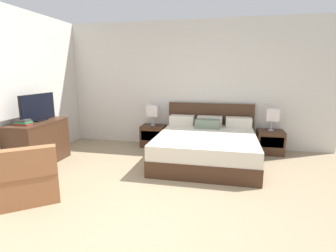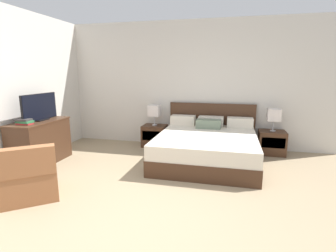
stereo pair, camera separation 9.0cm
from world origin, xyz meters
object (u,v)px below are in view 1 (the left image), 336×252
table_lamp_left (153,111)px  dresser (39,142)px  nightstand_right (270,142)px  table_lamp_right (272,115)px  book_red_cover (23,124)px  book_blue_cover (23,122)px  book_small_top (22,120)px  bed (207,146)px  nightstand_left (153,136)px  tv (38,108)px  armchair_by_window (30,179)px

table_lamp_left → dresser: (-1.73, -1.59, -0.41)m
nightstand_right → table_lamp_right: 0.57m
book_red_cover → book_blue_cover: bearing=180.0°
table_lamp_left → book_blue_cover: table_lamp_left is taller
table_lamp_right → book_small_top: 4.68m
bed → nightstand_left: bed is taller
dresser → bed: bearing=15.8°
book_blue_cover → book_red_cover: bearing=0.0°
bed → book_red_cover: bed is taller
dresser → book_small_top: book_small_top is taller
nightstand_left → book_blue_cover: bearing=-132.1°
bed → nightstand_left: (-1.26, 0.74, -0.05)m
tv → book_small_top: 0.43m
nightstand_left → dresser: (-1.73, -1.58, 0.17)m
table_lamp_right → book_red_cover: size_ratio=1.87×
nightstand_left → armchair_by_window: armchair_by_window is taller
table_lamp_left → armchair_by_window: size_ratio=0.48×
nightstand_left → book_blue_cover: size_ratio=2.05×
dresser → tv: bearing=88.0°
table_lamp_right → book_blue_cover: size_ratio=1.80×
table_lamp_left → bed: bearing=-30.4°
book_blue_cover → book_small_top: 0.04m
bed → tv: 3.18m
nightstand_left → book_small_top: 2.67m
book_red_cover → book_blue_cover: 0.03m
table_lamp_left → book_blue_cover: size_ratio=1.80×
book_red_cover → book_small_top: (-0.03, 0.00, 0.06)m
bed → dresser: 3.11m
tv → armchair_by_window: tv is taller
dresser → tv: (0.00, 0.07, 0.62)m
table_lamp_right → book_small_top: table_lamp_right is taller
bed → nightstand_left: size_ratio=3.96×
table_lamp_right → armchair_by_window: (-3.42, -2.82, -0.53)m
table_lamp_right → tv: size_ratio=0.53×
nightstand_left → book_red_cover: book_red_cover is taller
dresser → book_red_cover: (0.01, -0.33, 0.40)m
bed → table_lamp_right: bearing=30.4°
nightstand_right → book_small_top: bearing=-155.9°
bed → tv: tv is taller
table_lamp_left → book_blue_cover: 2.58m
bed → armchair_by_window: bed is taller
armchair_by_window → book_blue_cover: bearing=131.9°
book_blue_cover → nightstand_left: bearing=47.9°
table_lamp_right → dresser: table_lamp_right is taller
book_red_cover → armchair_by_window: bearing=-48.2°
bed → table_lamp_left: 1.55m
bed → book_red_cover: bearing=-158.5°
bed → table_lamp_left: size_ratio=4.51×
dresser → armchair_by_window: dresser is taller
table_lamp_left → book_red_cover: (-1.72, -1.91, -0.01)m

